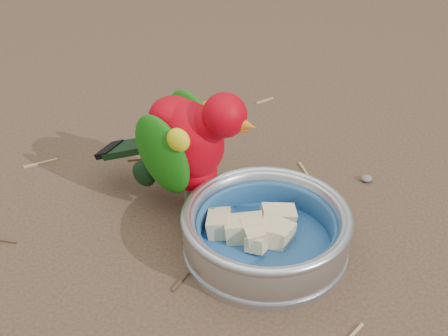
{
  "coord_description": "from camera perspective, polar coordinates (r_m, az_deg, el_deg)",
  "views": [
    {
      "loc": [
        -0.12,
        -0.57,
        0.52
      ],
      "look_at": [
        -0.05,
        0.08,
        0.08
      ],
      "focal_mm": 50.0,
      "sensor_mm": 36.0,
      "label": 1
    }
  ],
  "objects": [
    {
      "name": "fruit_wedges",
      "position": [
        0.77,
        3.85,
        -5.9
      ],
      "size": [
        0.12,
        0.12,
        0.03
      ],
      "primitive_type": null,
      "color": "beige",
      "rests_on": "food_bowl"
    },
    {
      "name": "lory_parrot",
      "position": [
        0.81,
        -3.3,
        1.56
      ],
      "size": [
        0.24,
        0.21,
        0.17
      ],
      "primitive_type": null,
      "rotation": [
        0.0,
        0.0,
        -2.17
      ],
      "color": "#B2000D",
      "rests_on": "ground"
    },
    {
      "name": "ground",
      "position": [
        0.78,
        4.02,
        -7.83
      ],
      "size": [
        60.0,
        60.0,
        0.0
      ],
      "primitive_type": "plane",
      "color": "#4C3626"
    },
    {
      "name": "bowl_wall",
      "position": [
        0.76,
        3.87,
        -5.5
      ],
      "size": [
        0.2,
        0.2,
        0.04
      ],
      "primitive_type": null,
      "color": "#B2B2BA",
      "rests_on": "food_bowl"
    },
    {
      "name": "food_bowl",
      "position": [
        0.78,
        3.79,
        -7.21
      ],
      "size": [
        0.2,
        0.2,
        0.02
      ],
      "primitive_type": "cylinder",
      "color": "#B2B2BA",
      "rests_on": "ground"
    },
    {
      "name": "ground_debris",
      "position": [
        0.83,
        4.55,
        -4.91
      ],
      "size": [
        0.9,
        0.8,
        0.01
      ],
      "primitive_type": null,
      "color": "#A48856",
      "rests_on": "ground"
    }
  ]
}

